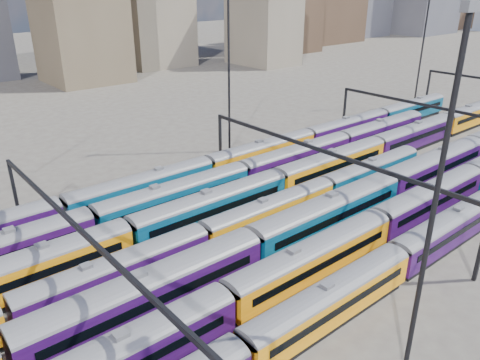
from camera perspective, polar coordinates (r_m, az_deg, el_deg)
ground at (r=53.64m, az=2.21°, el=-6.54°), size 500.00×500.00×0.00m
rake_0 at (r=47.09m, az=18.55°, el=-9.00°), size 113.70×2.78×4.66m
rake_1 at (r=45.04m, az=8.89°, el=-9.20°), size 102.71×3.01×5.07m
rake_2 at (r=45.85m, az=1.41°, el=-7.88°), size 135.29×3.30×5.57m
rake_3 at (r=44.42m, az=-14.75°, el=-10.60°), size 94.58×2.77×4.66m
rake_4 at (r=54.26m, az=-3.44°, el=-2.93°), size 148.27×3.10×5.22m
rake_5 at (r=57.14m, az=-7.89°, el=-1.74°), size 104.87×3.07×5.17m
rake_6 at (r=65.33m, az=-3.94°, el=1.62°), size 122.59×2.99×5.03m
gantry_1 at (r=41.34m, az=-18.94°, el=-6.80°), size 0.35×40.35×8.03m
gantry_2 at (r=57.36m, az=9.79°, el=2.64°), size 0.35×40.35×8.03m
gantry_3 at (r=81.68m, az=23.88°, el=7.16°), size 0.35×40.35×8.03m
mast_2 at (r=31.76m, az=22.75°, el=-2.11°), size 1.40×0.50×25.60m
mast_3 at (r=75.68m, az=-1.37°, el=13.57°), size 1.40×0.50×25.60m
mast_5 at (r=111.41m, az=21.40°, el=15.15°), size 1.40×0.50×25.60m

